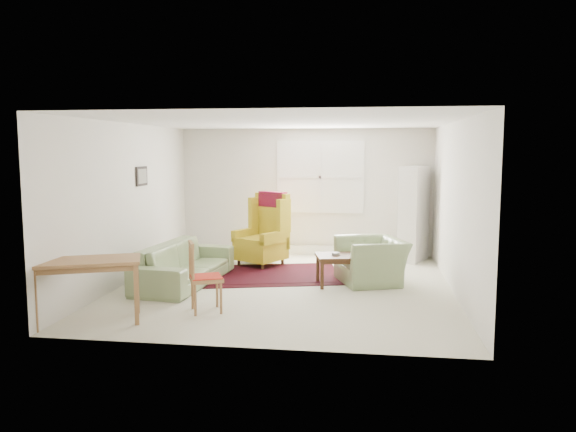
# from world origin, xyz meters

# --- Properties ---
(room) EXTENTS (5.04, 5.54, 2.51)m
(room) POSITION_xyz_m (0.02, 0.21, 1.26)
(room) COLOR beige
(room) RESTS_ON ground
(rug) EXTENTS (2.99, 2.31, 0.03)m
(rug) POSITION_xyz_m (-0.50, 0.68, 0.01)
(rug) COLOR black
(rug) RESTS_ON ground
(sofa) EXTENTS (1.08, 2.26, 0.88)m
(sofa) POSITION_xyz_m (-1.58, -0.07, 0.44)
(sofa) COLOR gray
(sofa) RESTS_ON ground
(armchair) EXTENTS (1.24, 1.32, 0.83)m
(armchair) POSITION_xyz_m (1.31, 0.43, 0.42)
(armchair) COLOR gray
(armchair) RESTS_ON ground
(wingback_chair) EXTENTS (1.06, 1.08, 1.32)m
(wingback_chair) POSITION_xyz_m (-0.67, 1.48, 0.66)
(wingback_chair) COLOR gold
(wingback_chair) RESTS_ON ground
(coffee_table) EXTENTS (0.70, 0.70, 0.48)m
(coffee_table) POSITION_xyz_m (0.76, 0.16, 0.24)
(coffee_table) COLOR #442715
(coffee_table) RESTS_ON ground
(stool) EXTENTS (0.34, 0.34, 0.39)m
(stool) POSITION_xyz_m (-1.01, 1.71, 0.19)
(stool) COLOR white
(stool) RESTS_ON ground
(cabinet) EXTENTS (0.64, 0.80, 1.78)m
(cabinet) POSITION_xyz_m (2.10, 2.30, 0.89)
(cabinet) COLOR silver
(cabinet) RESTS_ON ground
(desk) EXTENTS (1.36, 1.03, 0.77)m
(desk) POSITION_xyz_m (-2.09, -2.14, 0.39)
(desk) COLOR olive
(desk) RESTS_ON ground
(desk_chair) EXTENTS (0.53, 0.53, 0.92)m
(desk_chair) POSITION_xyz_m (-0.81, -1.50, 0.46)
(desk_chair) COLOR olive
(desk_chair) RESTS_ON ground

